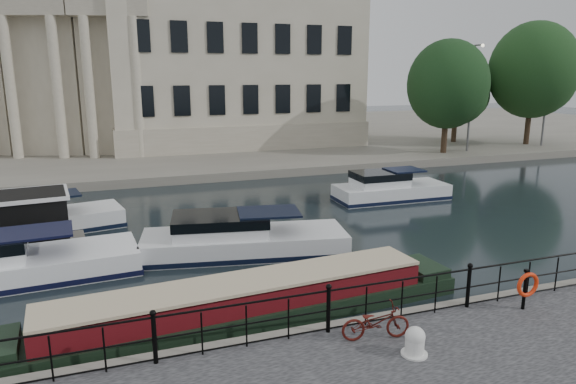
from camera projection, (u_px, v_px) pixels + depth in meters
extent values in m
plane|color=black|center=(295.00, 312.00, 14.41)|extent=(160.00, 160.00, 0.00)
cube|color=#6B665B|center=(156.00, 138.00, 50.13)|extent=(120.00, 42.00, 0.55)
cylinder|color=black|center=(155.00, 339.00, 10.79)|extent=(0.10, 0.10, 1.10)
sphere|color=black|center=(153.00, 313.00, 10.66)|extent=(0.14, 0.14, 0.14)
cylinder|color=black|center=(328.00, 310.00, 12.10)|extent=(0.10, 0.10, 1.10)
sphere|color=black|center=(329.00, 287.00, 11.96)|extent=(0.14, 0.14, 0.14)
cylinder|color=black|center=(468.00, 287.00, 13.41)|extent=(0.10, 0.10, 1.10)
sphere|color=black|center=(470.00, 266.00, 13.27)|extent=(0.14, 0.14, 0.14)
cylinder|color=black|center=(329.00, 291.00, 11.99)|extent=(24.00, 0.05, 0.05)
cylinder|color=black|center=(328.00, 310.00, 12.10)|extent=(24.00, 0.04, 0.04)
cylinder|color=black|center=(328.00, 329.00, 12.21)|extent=(24.00, 0.04, 0.04)
cube|color=#ADA38C|center=(229.00, 61.00, 44.93)|extent=(20.00, 14.00, 14.00)
cube|color=#9E937F|center=(230.00, 129.00, 46.29)|extent=(20.30, 14.30, 2.00)
cube|color=#ADA38C|center=(120.00, 79.00, 38.57)|extent=(5.73, 4.06, 11.00)
cube|color=#9E937F|center=(109.00, 8.00, 35.53)|extent=(5.62, 2.73, 1.20)
cylinder|color=#ADA38C|center=(137.00, 89.00, 36.42)|extent=(0.70, 0.70, 9.80)
cylinder|color=#ADA38C|center=(89.00, 89.00, 36.03)|extent=(0.70, 0.70, 9.80)
cube|color=#ADA38C|center=(50.00, 80.00, 38.26)|extent=(5.90, 4.56, 11.00)
cube|color=#9E937F|center=(29.00, 7.00, 35.19)|extent=(5.62, 3.30, 1.20)
cylinder|color=#ADA38C|center=(57.00, 89.00, 35.90)|extent=(0.70, 0.70, 9.80)
cylinder|color=#ADA38C|center=(11.00, 89.00, 35.88)|extent=(0.70, 0.70, 9.80)
cylinder|color=#59595B|center=(471.00, 99.00, 39.37)|extent=(0.16, 0.16, 8.00)
sphere|color=#FFF2CC|center=(483.00, 45.00, 37.69)|extent=(0.24, 0.24, 0.24)
cylinder|color=#59595B|center=(546.00, 97.00, 42.44)|extent=(0.16, 0.16, 8.00)
sphere|color=#FFF2CC|center=(561.00, 48.00, 40.76)|extent=(0.24, 0.24, 0.24)
imported|color=#45110C|center=(376.00, 322.00, 11.81)|extent=(1.69, 0.83, 0.85)
cylinder|color=silver|center=(415.00, 345.00, 11.19)|extent=(0.42, 0.42, 0.44)
sphere|color=silver|center=(415.00, 336.00, 11.14)|extent=(0.44, 0.44, 0.44)
cylinder|color=silver|center=(414.00, 354.00, 11.23)|extent=(0.58, 0.58, 0.04)
cylinder|color=black|center=(525.00, 290.00, 13.29)|extent=(0.09, 0.09, 1.06)
cube|color=black|center=(527.00, 271.00, 13.17)|extent=(0.11, 0.11, 0.07)
torus|color=red|center=(528.00, 285.00, 13.18)|extent=(0.67, 0.11, 0.67)
cube|color=black|center=(244.00, 319.00, 13.83)|extent=(13.04, 2.70, 0.78)
cube|color=#560C11|center=(243.00, 296.00, 13.69)|extent=(10.44, 2.25, 0.60)
cube|color=tan|center=(243.00, 282.00, 13.60)|extent=(10.44, 2.30, 0.09)
cube|color=#6B665B|center=(38.00, 245.00, 19.93)|extent=(3.69, 3.19, 0.28)
cube|color=black|center=(35.00, 219.00, 19.69)|extent=(2.50, 2.50, 2.05)
cube|color=silver|center=(32.00, 195.00, 19.47)|extent=(2.75, 2.75, 0.14)
cube|color=black|center=(29.00, 233.00, 16.49)|extent=(2.72, 1.97, 0.08)
cube|color=silver|center=(245.00, 248.00, 19.10)|extent=(7.80, 3.78, 1.20)
cube|color=black|center=(245.00, 250.00, 19.12)|extent=(7.88, 3.82, 0.18)
cube|color=silver|center=(220.00, 227.00, 18.77)|extent=(3.68, 2.60, 0.90)
cube|color=black|center=(269.00, 212.00, 18.94)|extent=(2.52, 2.11, 0.08)
cube|color=white|center=(33.00, 229.00, 21.44)|extent=(7.48, 3.61, 1.20)
cube|color=black|center=(33.00, 231.00, 21.46)|extent=(7.55, 3.65, 0.18)
cube|color=white|center=(7.00, 212.00, 20.82)|extent=(3.53, 2.44, 0.90)
cube|color=black|center=(52.00, 195.00, 21.56)|extent=(2.42, 1.97, 0.08)
cube|color=silver|center=(391.00, 196.00, 27.21)|extent=(6.04, 2.42, 1.20)
cube|color=black|center=(391.00, 197.00, 27.23)|extent=(6.10, 2.44, 0.18)
cube|color=silver|center=(380.00, 181.00, 26.80)|extent=(2.74, 1.93, 0.90)
cube|color=black|center=(404.00, 170.00, 27.12)|extent=(1.83, 1.63, 0.08)
cylinder|color=black|center=(444.00, 135.00, 39.19)|extent=(0.44, 0.44, 2.78)
ellipsoid|color=black|center=(448.00, 84.00, 38.33)|extent=(6.03, 6.03, 6.67)
sphere|color=black|center=(457.00, 95.00, 38.34)|extent=(4.45, 4.45, 4.45)
cylinder|color=black|center=(454.00, 127.00, 45.40)|extent=(0.44, 0.44, 2.54)
ellipsoid|color=#163B12|center=(457.00, 88.00, 44.62)|extent=(5.52, 5.52, 6.11)
sphere|color=#163B12|center=(465.00, 96.00, 44.61)|extent=(4.07, 4.07, 4.07)
cylinder|color=black|center=(528.00, 125.00, 43.86)|extent=(0.44, 0.44, 3.34)
ellipsoid|color=#123611|center=(534.00, 70.00, 42.83)|extent=(7.26, 7.26, 8.02)
sphere|color=#123611|center=(542.00, 82.00, 42.88)|extent=(5.35, 5.35, 5.35)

